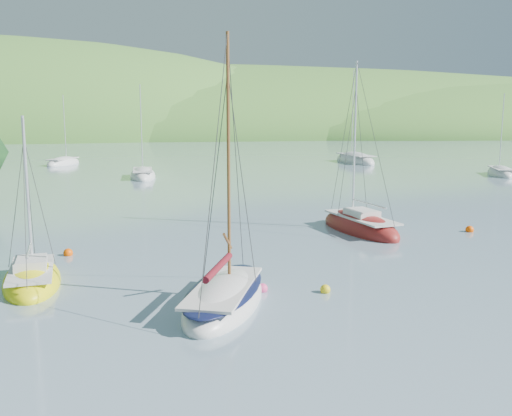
{
  "coord_description": "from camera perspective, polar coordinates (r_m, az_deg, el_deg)",
  "views": [
    {
      "loc": [
        -4.53,
        -19.53,
        6.8
      ],
      "look_at": [
        -0.34,
        8.0,
        2.14
      ],
      "focal_mm": 40.0,
      "sensor_mm": 36.0,
      "label": 1
    }
  ],
  "objects": [
    {
      "name": "distant_sloop_d",
      "position": [
        68.37,
        23.26,
        3.17
      ],
      "size": [
        4.46,
        7.19,
        9.69
      ],
      "rotation": [
        0.0,
        0.0,
        -0.33
      ],
      "color": "silver",
      "rests_on": "ground"
    },
    {
      "name": "ground",
      "position": [
        21.17,
        4.23,
        -9.26
      ],
      "size": [
        700.0,
        700.0,
        0.0
      ],
      "primitive_type": "plane",
      "color": "gray",
      "rests_on": "ground"
    },
    {
      "name": "sloop_red",
      "position": [
        33.7,
        10.36,
        -1.93
      ],
      "size": [
        3.97,
        7.5,
        10.55
      ],
      "rotation": [
        0.0,
        0.0,
        0.22
      ],
      "color": "maroon",
      "rests_on": "ground"
    },
    {
      "name": "daysailer_white",
      "position": [
        20.68,
        -3.19,
        -9.03
      ],
      "size": [
        4.54,
        7.12,
        10.27
      ],
      "rotation": [
        0.0,
        0.0,
        -0.34
      ],
      "color": "silver",
      "rests_on": "ground"
    },
    {
      "name": "distant_sloop_b",
      "position": [
        80.01,
        9.87,
        4.65
      ],
      "size": [
        4.52,
        9.97,
        13.74
      ],
      "rotation": [
        0.0,
        0.0,
        0.12
      ],
      "color": "silver",
      "rests_on": "ground"
    },
    {
      "name": "distant_sloop_c",
      "position": [
        79.88,
        -18.71,
        4.25
      ],
      "size": [
        4.69,
        7.37,
        9.92
      ],
      "rotation": [
        0.0,
        0.0,
        -0.35
      ],
      "color": "silver",
      "rests_on": "ground"
    },
    {
      "name": "distant_sloop_a",
      "position": [
        61.58,
        -11.25,
        3.16
      ],
      "size": [
        2.94,
        7.54,
        10.61
      ],
      "rotation": [
        0.0,
        0.0,
        0.04
      ],
      "color": "silver",
      "rests_on": "ground"
    },
    {
      "name": "mooring_buoys",
      "position": [
        27.15,
        4.31,
        -4.76
      ],
      "size": [
        22.47,
        10.13,
        0.47
      ],
      "color": "yellow",
      "rests_on": "ground"
    },
    {
      "name": "sailboat_yellow",
      "position": [
        24.69,
        -21.49,
        -6.73
      ],
      "size": [
        3.07,
        5.81,
        7.34
      ],
      "rotation": [
        0.0,
        0.0,
        0.17
      ],
      "color": "yellow",
      "rests_on": "ground"
    },
    {
      "name": "shoreline_hills",
      "position": [
        192.14,
        -10.26,
        7.33
      ],
      "size": [
        690.0,
        135.0,
        56.0
      ],
      "color": "#3C702A",
      "rests_on": "ground"
    }
  ]
}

